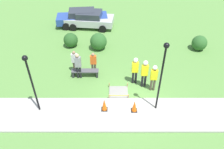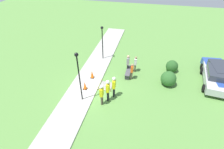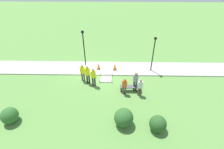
{
  "view_description": "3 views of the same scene",
  "coord_description": "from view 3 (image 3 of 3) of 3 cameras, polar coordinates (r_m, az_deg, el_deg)",
  "views": [
    {
      "loc": [
        -1.35,
        -9.35,
        9.07
      ],
      "look_at": [
        -1.39,
        1.05,
        1.04
      ],
      "focal_mm": 35.0,
      "sensor_mm": 36.0,
      "label": 1
    },
    {
      "loc": [
        10.33,
        3.77,
        9.76
      ],
      "look_at": [
        -1.51,
        1.0,
        0.95
      ],
      "focal_mm": 28.0,
      "sensor_mm": 36.0,
      "label": 2
    },
    {
      "loc": [
        -1.77,
        13.76,
        9.93
      ],
      "look_at": [
        -1.53,
        1.35,
        1.1
      ],
      "focal_mm": 28.0,
      "sensor_mm": 36.0,
      "label": 3
    }
  ],
  "objects": [
    {
      "name": "bystander_in_orange_shirt",
      "position": [
        14.39,
        4.09,
        -3.56
      ],
      "size": [
        0.4,
        0.22,
        1.6
      ],
      "color": "brown",
      "rests_on": "ground_plane"
    },
    {
      "name": "wet_concrete_patch",
      "position": [
        16.49,
        -1.97,
        -1.45
      ],
      "size": [
        1.2,
        1.1,
        0.31
      ],
      "color": "gray",
      "rests_on": "ground_plane"
    },
    {
      "name": "shrub_rounded_far",
      "position": [
        12.38,
        14.74,
        -15.31
      ],
      "size": [
        1.14,
        1.14,
        1.14
      ],
      "color": "#285623",
      "rests_on": "ground_plane"
    },
    {
      "name": "ground_plane",
      "position": [
        17.06,
        -5.05,
        -0.32
      ],
      "size": [
        60.0,
        60.0,
        0.0
      ],
      "primitive_type": "plane",
      "color": "#5B8E42"
    },
    {
      "name": "lamppost_near",
      "position": [
        16.46,
        -9.2,
        9.28
      ],
      "size": [
        0.28,
        0.28,
        4.15
      ],
      "color": "black",
      "rests_on": "sidewalk"
    },
    {
      "name": "bystander_in_white_shirt",
      "position": [
        14.77,
        7.68,
        -1.78
      ],
      "size": [
        0.4,
        0.24,
        1.86
      ],
      "color": "black",
      "rests_on": "ground_plane"
    },
    {
      "name": "bystander_in_gray_shirt",
      "position": [
        14.38,
        9.16,
        -3.89
      ],
      "size": [
        0.4,
        0.22,
        1.64
      ],
      "color": "brown",
      "rests_on": "ground_plane"
    },
    {
      "name": "worker_assistant",
      "position": [
        15.5,
        -7.99,
        0.73
      ],
      "size": [
        0.4,
        0.28,
        1.94
      ],
      "color": "black",
      "rests_on": "ground_plane"
    },
    {
      "name": "sidewalk",
      "position": [
        18.02,
        -4.71,
        2.07
      ],
      "size": [
        28.0,
        2.43,
        0.1
      ],
      "color": "#ADAAA3",
      "rests_on": "ground_plane"
    },
    {
      "name": "worker_supervisor",
      "position": [
        15.91,
        -9.63,
        1.22
      ],
      "size": [
        0.4,
        0.27,
        1.84
      ],
      "color": "brown",
      "rests_on": "ground_plane"
    },
    {
      "name": "shrub_rounded_mid",
      "position": [
        12.24,
        3.84,
        -13.88
      ],
      "size": [
        1.32,
        1.32,
        1.32
      ],
      "color": "#2D6028",
      "rests_on": "ground_plane"
    },
    {
      "name": "lamppost_far",
      "position": [
        16.85,
        13.52,
        8.09
      ],
      "size": [
        0.28,
        0.28,
        3.55
      ],
      "color": "black",
      "rests_on": "sidewalk"
    },
    {
      "name": "traffic_cone_near_patch",
      "position": [
        17.46,
        0.93,
        2.65
      ],
      "size": [
        0.34,
        0.34,
        0.76
      ],
      "color": "black",
      "rests_on": "sidewalk"
    },
    {
      "name": "traffic_cone_far_patch",
      "position": [
        17.61,
        -4.43,
        2.81
      ],
      "size": [
        0.34,
        0.34,
        0.73
      ],
      "color": "black",
      "rests_on": "sidewalk"
    },
    {
      "name": "shrub_rounded_near",
      "position": [
        14.33,
        -30.46,
        -11.47
      ],
      "size": [
        1.17,
        1.17,
        1.17
      ],
      "color": "#2D6028",
      "rests_on": "ground_plane"
    },
    {
      "name": "worker_trainee",
      "position": [
        15.16,
        -6.1,
        -0.13
      ],
      "size": [
        0.4,
        0.28,
        1.91
      ],
      "color": "black",
      "rests_on": "ground_plane"
    },
    {
      "name": "park_bench",
      "position": [
        15.07,
        6.05,
        -4.3
      ],
      "size": [
        1.78,
        0.44,
        0.49
      ],
      "color": "#2D2D33",
      "rests_on": "ground_plane"
    }
  ]
}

